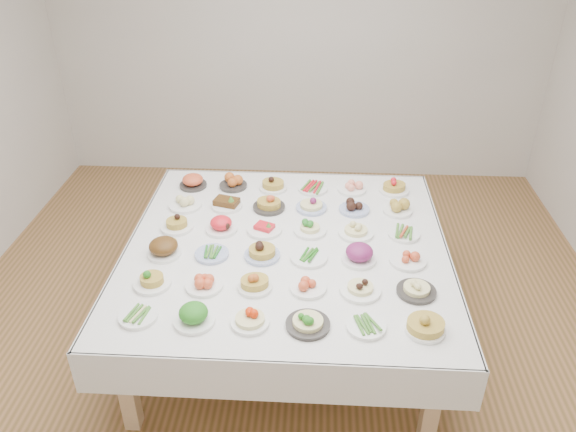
# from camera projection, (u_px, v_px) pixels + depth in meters

# --- Properties ---
(room_envelope) EXTENTS (5.02, 5.02, 2.81)m
(room_envelope) POSITION_uv_depth(u_px,v_px,m) (282.00, 78.00, 3.20)
(room_envelope) COLOR #98673F
(room_envelope) RESTS_ON ground
(display_table) EXTENTS (2.11, 2.11, 0.75)m
(display_table) POSITION_uv_depth(u_px,v_px,m) (287.00, 253.00, 3.71)
(display_table) COLOR white
(display_table) RESTS_ON ground
(dish_0) EXTENTS (0.21, 0.21, 0.05)m
(dish_0) POSITION_uv_depth(u_px,v_px,m) (138.00, 316.00, 3.05)
(dish_0) COLOR white
(dish_0) RESTS_ON display_table
(dish_1) EXTENTS (0.22, 0.22, 0.12)m
(dish_1) POSITION_uv_depth(u_px,v_px,m) (194.00, 315.00, 3.00)
(dish_1) COLOR white
(dish_1) RESTS_ON display_table
(dish_2) EXTENTS (0.21, 0.21, 0.12)m
(dish_2) POSITION_uv_depth(u_px,v_px,m) (250.00, 316.00, 2.99)
(dish_2) COLOR white
(dish_2) RESTS_ON display_table
(dish_3) EXTENTS (0.24, 0.24, 0.13)m
(dish_3) POSITION_uv_depth(u_px,v_px,m) (308.00, 317.00, 2.97)
(dish_3) COLOR #2E2B29
(dish_3) RESTS_ON display_table
(dish_4) EXTENTS (0.21, 0.21, 0.05)m
(dish_4) POSITION_uv_depth(u_px,v_px,m) (366.00, 326.00, 2.98)
(dish_4) COLOR white
(dish_4) RESTS_ON display_table
(dish_5) EXTENTS (0.24, 0.23, 0.14)m
(dish_5) POSITION_uv_depth(u_px,v_px,m) (426.00, 322.00, 2.94)
(dish_5) COLOR white
(dish_5) RESTS_ON display_table
(dish_6) EXTENTS (0.22, 0.22, 0.12)m
(dish_6) POSITION_uv_depth(u_px,v_px,m) (152.00, 278.00, 3.28)
(dish_6) COLOR white
(dish_6) RESTS_ON display_table
(dish_7) EXTENTS (0.22, 0.22, 0.09)m
(dish_7) POSITION_uv_depth(u_px,v_px,m) (204.00, 282.00, 3.28)
(dish_7) COLOR white
(dish_7) RESTS_ON display_table
(dish_8) EXTENTS (0.20, 0.20, 0.12)m
(dish_8) POSITION_uv_depth(u_px,v_px,m) (255.00, 281.00, 3.26)
(dish_8) COLOR white
(dish_8) RESTS_ON display_table
(dish_9) EXTENTS (0.21, 0.21, 0.08)m
(dish_9) POSITION_uv_depth(u_px,v_px,m) (308.00, 285.00, 3.26)
(dish_9) COLOR white
(dish_9) RESTS_ON display_table
(dish_10) EXTENTS (0.24, 0.24, 0.12)m
(dish_10) POSITION_uv_depth(u_px,v_px,m) (361.00, 285.00, 3.23)
(dish_10) COLOR white
(dish_10) RESTS_ON display_table
(dish_11) EXTENTS (0.23, 0.23, 0.12)m
(dish_11) POSITION_uv_depth(u_px,v_px,m) (417.00, 285.00, 3.22)
(dish_11) COLOR #2E2B29
(dish_11) RESTS_ON display_table
(dish_12) EXTENTS (0.22, 0.22, 0.14)m
(dish_12) POSITION_uv_depth(u_px,v_px,m) (163.00, 246.00, 3.54)
(dish_12) COLOR white
(dish_12) RESTS_ON display_table
(dish_13) EXTENTS (0.21, 0.21, 0.05)m
(dish_13) POSITION_uv_depth(u_px,v_px,m) (212.00, 253.00, 3.56)
(dish_13) COLOR #4C66B2
(dish_13) RESTS_ON display_table
(dish_14) EXTENTS (0.22, 0.22, 0.13)m
(dish_14) POSITION_uv_depth(u_px,v_px,m) (262.00, 249.00, 3.53)
(dish_14) COLOR #4C66B2
(dish_14) RESTS_ON display_table
(dish_15) EXTENTS (0.23, 0.23, 0.05)m
(dish_15) POSITION_uv_depth(u_px,v_px,m) (309.00, 256.00, 3.53)
(dish_15) COLOR white
(dish_15) RESTS_ON display_table
(dish_16) EXTENTS (0.23, 0.23, 0.13)m
(dish_16) POSITION_uv_depth(u_px,v_px,m) (359.00, 253.00, 3.49)
(dish_16) COLOR white
(dish_16) RESTS_ON display_table
(dish_17) EXTENTS (0.23, 0.23, 0.09)m
(dish_17) POSITION_uv_depth(u_px,v_px,m) (408.00, 258.00, 3.49)
(dish_17) COLOR white
(dish_17) RESTS_ON display_table
(dish_18) EXTENTS (0.22, 0.22, 0.12)m
(dish_18) POSITION_uv_depth(u_px,v_px,m) (177.00, 222.00, 3.82)
(dish_18) COLOR white
(dish_18) RESTS_ON display_table
(dish_19) EXTENTS (0.21, 0.21, 0.12)m
(dish_19) POSITION_uv_depth(u_px,v_px,m) (221.00, 224.00, 3.80)
(dish_19) COLOR white
(dish_19) RESTS_ON display_table
(dish_20) EXTENTS (0.23, 0.23, 0.09)m
(dish_20) POSITION_uv_depth(u_px,v_px,m) (264.00, 227.00, 3.80)
(dish_20) COLOR white
(dish_20) RESTS_ON display_table
(dish_21) EXTENTS (0.22, 0.22, 0.12)m
(dish_21) POSITION_uv_depth(u_px,v_px,m) (310.00, 225.00, 3.78)
(dish_21) COLOR white
(dish_21) RESTS_ON display_table
(dish_22) EXTENTS (0.23, 0.23, 0.12)m
(dish_22) POSITION_uv_depth(u_px,v_px,m) (356.00, 228.00, 3.75)
(dish_22) COLOR white
(dish_22) RESTS_ON display_table
(dish_23) EXTENTS (0.21, 0.21, 0.05)m
(dish_23) POSITION_uv_depth(u_px,v_px,m) (404.00, 233.00, 3.76)
(dish_23) COLOR white
(dish_23) RESTS_ON display_table
(dish_24) EXTENTS (0.23, 0.23, 0.10)m
(dish_24) POSITION_uv_depth(u_px,v_px,m) (185.00, 202.00, 4.08)
(dish_24) COLOR white
(dish_24) RESTS_ON display_table
(dish_25) EXTENTS (0.22, 0.22, 0.11)m
(dish_25) POSITION_uv_depth(u_px,v_px,m) (227.00, 201.00, 4.08)
(dish_25) COLOR white
(dish_25) RESTS_ON display_table
(dish_26) EXTENTS (0.25, 0.24, 0.15)m
(dish_26) POSITION_uv_depth(u_px,v_px,m) (269.00, 200.00, 4.04)
(dish_26) COLOR #2E2B29
(dish_26) RESTS_ON display_table
(dish_27) EXTENTS (0.22, 0.22, 0.12)m
(dish_27) POSITION_uv_depth(u_px,v_px,m) (311.00, 202.00, 4.04)
(dish_27) COLOR #4C66B2
(dish_27) RESTS_ON display_table
(dish_28) EXTENTS (0.22, 0.22, 0.09)m
(dish_28) POSITION_uv_depth(u_px,v_px,m) (354.00, 206.00, 4.03)
(dish_28) COLOR #4C66B2
(dish_28) RESTS_ON display_table
(dish_29) EXTENTS (0.20, 0.20, 0.10)m
(dish_29) POSITION_uv_depth(u_px,v_px,m) (398.00, 207.00, 4.01)
(dish_29) COLOR white
(dish_29) RESTS_ON display_table
(dish_30) EXTENTS (0.21, 0.21, 0.11)m
(dish_30) POSITION_uv_depth(u_px,v_px,m) (193.00, 181.00, 4.34)
(dish_30) COLOR #2E2B29
(dish_30) RESTS_ON display_table
(dish_31) EXTENTS (0.21, 0.21, 0.10)m
(dish_31) POSITION_uv_depth(u_px,v_px,m) (233.00, 182.00, 4.34)
(dish_31) COLOR #2E2B29
(dish_31) RESTS_ON display_table
(dish_32) EXTENTS (0.21, 0.21, 0.13)m
(dish_32) POSITION_uv_depth(u_px,v_px,m) (273.00, 182.00, 4.30)
(dish_32) COLOR white
(dish_32) RESTS_ON display_table
(dish_33) EXTENTS (0.24, 0.22, 0.05)m
(dish_33) POSITION_uv_depth(u_px,v_px,m) (313.00, 187.00, 4.31)
(dish_33) COLOR white
(dish_33) RESTS_ON display_table
(dish_34) EXTENTS (0.21, 0.21, 0.10)m
(dish_34) POSITION_uv_depth(u_px,v_px,m) (352.00, 186.00, 4.29)
(dish_34) COLOR white
(dish_34) RESTS_ON display_table
(dish_35) EXTENTS (0.23, 0.23, 0.14)m
(dish_35) POSITION_uv_depth(u_px,v_px,m) (394.00, 184.00, 4.27)
(dish_35) COLOR white
(dish_35) RESTS_ON display_table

